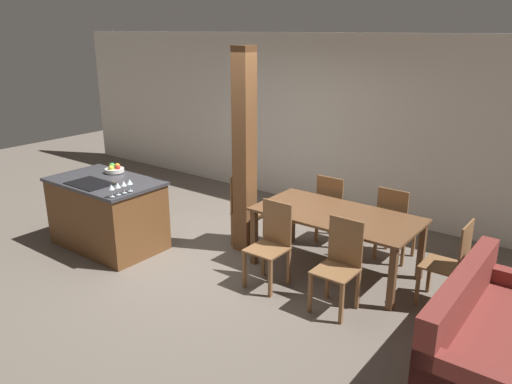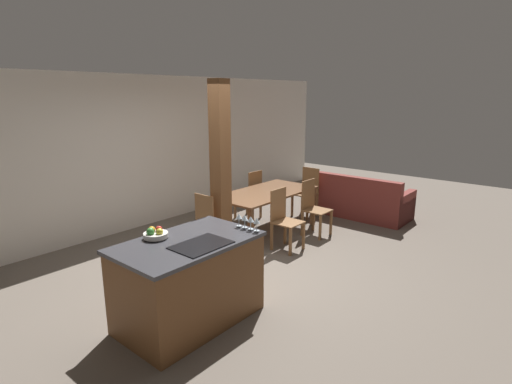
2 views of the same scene
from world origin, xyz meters
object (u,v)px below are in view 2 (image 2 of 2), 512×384
Objects in this scene: dining_chair_far_right at (251,194)px; dining_chair_foot_end at (307,191)px; kitchen_island at (189,281)px; timber_post at (221,171)px; wine_glass_far at (245,218)px; dining_chair_near_left at (284,218)px; wine_glass_near at (257,221)px; dining_chair_near_right at (313,207)px; dining_chair_far_left at (220,203)px; wine_glass_middle at (251,220)px; wine_glass_end at (239,216)px; couch at (361,202)px; fruit_bowl at (155,234)px; dining_chair_head_end at (210,223)px; dining_table at (266,197)px.

dining_chair_far_right is 1.14m from dining_chair_foot_end.
timber_post is (1.50, 1.01, 0.83)m from kitchen_island.
wine_glass_far is 1.86m from dining_chair_near_left.
wine_glass_near is 0.16× the size of dining_chair_foot_end.
dining_chair_foot_end is at bearing 24.33° from wine_glass_near.
dining_chair_far_right is (2.50, 2.24, -0.54)m from wine_glass_near.
dining_chair_far_left is at bearing 121.09° from dining_chair_near_right.
wine_glass_middle is (0.00, 0.09, 0.00)m from wine_glass_near.
dining_chair_near_left is at bearing -34.38° from timber_post.
dining_chair_foot_end is 2.68m from timber_post.
wine_glass_end is 0.06× the size of timber_post.
wine_glass_far is at bearing 39.58° from dining_chair_far_right.
couch is 0.71× the size of timber_post.
wine_glass_near is 2.69m from dining_chair_near_right.
dining_chair_near_left is at bearing -68.03° from dining_chair_foot_end.
fruit_bowl reaches higher than dining_chair_far_right.
timber_post is (-1.66, -0.86, 0.79)m from dining_chair_far_right.
dining_chair_near_right is at bearing 84.16° from couch.
wine_glass_end is (0.00, 0.26, 0.00)m from wine_glass_near.
kitchen_island is 9.94× the size of wine_glass_far.
dining_chair_head_end is (0.75, 1.36, -0.54)m from wine_glass_far.
timber_post reaches higher than dining_chair_foot_end.
wine_glass_far is 1.00× the size of wine_glass_end.
dining_chair_near_right is at bearing 121.09° from dining_chair_far_left.
dining_chair_head_end is (-1.32, -0.00, -0.15)m from dining_table.
dining_chair_near_left and dining_chair_foot_end have the same top height.
dining_table is at bearing 7.02° from timber_post.
dining_chair_far_left reaches higher than couch.
dining_chair_far_right is 0.37× the size of timber_post.
kitchen_island is at bearing 150.29° from wine_glass_near.
couch is at bearing 146.74° from dining_chair_far_left.
timber_post is (-1.66, 0.55, 0.79)m from dining_chair_near_right.
fruit_bowl is at bearing 89.89° from couch.
dining_chair_foot_end is at bearing 21.97° from dining_chair_near_left.
dining_chair_far_right and dining_chair_foot_end have the same top height.
fruit_bowl is 0.27× the size of dining_chair_foot_end.
kitchen_island is 0.81× the size of couch.
wine_glass_near is at bearing -65.67° from dining_chair_foot_end.
dining_chair_head_end is 2.64m from dining_chair_foot_end.
wine_glass_far is 1.50m from timber_post.
wine_glass_far is at bearing 96.98° from couch.
dining_chair_head_end is at bearing 21.97° from dining_chair_far_right.
timber_post is (0.84, 1.38, 0.25)m from wine_glass_near.
wine_glass_far reaches higher than dining_chair_near_right.
wine_glass_end is at bearing -148.43° from dining_table.
kitchen_island is 1.99m from timber_post.
wine_glass_far is 2.70m from dining_chair_far_left.
dining_chair_far_right is 2.20m from couch.
wine_glass_far is 0.09m from wine_glass_end.
dining_chair_far_right is at bearing 90.00° from dining_chair_near_right.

